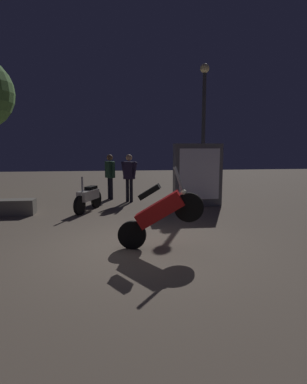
{
  "coord_description": "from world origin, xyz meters",
  "views": [
    {
      "loc": [
        -0.38,
        -5.97,
        2.01
      ],
      "look_at": [
        0.47,
        0.82,
        1.0
      ],
      "focal_mm": 29.07,
      "sensor_mm": 36.0,
      "label": 1
    }
  ],
  "objects_px": {
    "motorcycle_white_parked_left": "(88,197)",
    "streetlamp_near": "(204,114)",
    "motorcycle_red_foreground": "(160,213)",
    "person_rider_beside": "(110,173)",
    "person_bystander_far": "(129,174)",
    "streetlamp_far": "(204,113)",
    "kiosk_billboard": "(197,175)"
  },
  "relations": [
    {
      "from": "streetlamp_near",
      "to": "streetlamp_far",
      "type": "bearing_deg",
      "value": 73.34
    },
    {
      "from": "streetlamp_near",
      "to": "streetlamp_far",
      "type": "height_order",
      "value": "streetlamp_far"
    },
    {
      "from": "motorcycle_red_foreground",
      "to": "person_rider_beside",
      "type": "height_order",
      "value": "person_rider_beside"
    },
    {
      "from": "motorcycle_red_foreground",
      "to": "kiosk_billboard",
      "type": "relative_size",
      "value": 0.78
    },
    {
      "from": "motorcycle_red_foreground",
      "to": "kiosk_billboard",
      "type": "bearing_deg",
      "value": 80.66
    },
    {
      "from": "motorcycle_white_parked_left",
      "to": "streetlamp_near",
      "type": "xyz_separation_m",
      "value": [
        4.35,
        2.48,
        2.83
      ]
    },
    {
      "from": "motorcycle_red_foreground",
      "to": "person_rider_beside",
      "type": "bearing_deg",
      "value": 113.8
    },
    {
      "from": "motorcycle_red_foreground",
      "to": "kiosk_billboard",
      "type": "xyz_separation_m",
      "value": [
        1.94,
        4.44,
        0.31
      ]
    },
    {
      "from": "person_rider_beside",
      "to": "streetlamp_near",
      "type": "relative_size",
      "value": 0.33
    },
    {
      "from": "person_bystander_far",
      "to": "streetlamp_near",
      "type": "xyz_separation_m",
      "value": [
        3.0,
        1.01,
        2.24
      ]
    },
    {
      "from": "person_bystander_far",
      "to": "streetlamp_near",
      "type": "height_order",
      "value": "streetlamp_near"
    },
    {
      "from": "person_bystander_far",
      "to": "streetlamp_near",
      "type": "relative_size",
      "value": 0.33
    },
    {
      "from": "streetlamp_far",
      "to": "kiosk_billboard",
      "type": "distance_m",
      "value": 4.89
    },
    {
      "from": "person_bystander_far",
      "to": "motorcycle_white_parked_left",
      "type": "bearing_deg",
      "value": 171.79
    },
    {
      "from": "motorcycle_white_parked_left",
      "to": "kiosk_billboard",
      "type": "relative_size",
      "value": 0.75
    },
    {
      "from": "streetlamp_far",
      "to": "person_bystander_far",
      "type": "bearing_deg",
      "value": -140.01
    },
    {
      "from": "person_rider_beside",
      "to": "motorcycle_red_foreground",
      "type": "bearing_deg",
      "value": 69.9
    },
    {
      "from": "motorcycle_red_foreground",
      "to": "person_rider_beside",
      "type": "relative_size",
      "value": 0.96
    },
    {
      "from": "kiosk_billboard",
      "to": "streetlamp_far",
      "type": "bearing_deg",
      "value": -107.75
    },
    {
      "from": "motorcycle_white_parked_left",
      "to": "person_rider_beside",
      "type": "bearing_deg",
      "value": -173.86
    },
    {
      "from": "person_bystander_far",
      "to": "streetlamp_far",
      "type": "height_order",
      "value": "streetlamp_far"
    },
    {
      "from": "motorcycle_white_parked_left",
      "to": "person_rider_beside",
      "type": "xyz_separation_m",
      "value": [
        0.65,
        2.14,
        0.58
      ]
    },
    {
      "from": "person_rider_beside",
      "to": "kiosk_billboard",
      "type": "bearing_deg",
      "value": 121.4
    },
    {
      "from": "motorcycle_red_foreground",
      "to": "streetlamp_near",
      "type": "bearing_deg",
      "value": 81.6
    },
    {
      "from": "motorcycle_white_parked_left",
      "to": "person_rider_beside",
      "type": "relative_size",
      "value": 0.92
    },
    {
      "from": "kiosk_billboard",
      "to": "motorcycle_white_parked_left",
      "type": "bearing_deg",
      "value": 8.81
    },
    {
      "from": "motorcycle_white_parked_left",
      "to": "person_bystander_far",
      "type": "distance_m",
      "value": 2.08
    },
    {
      "from": "streetlamp_near",
      "to": "kiosk_billboard",
      "type": "relative_size",
      "value": 2.46
    },
    {
      "from": "motorcycle_red_foreground",
      "to": "streetlamp_far",
      "type": "xyz_separation_m",
      "value": [
        3.28,
        8.43,
        2.79
      ]
    },
    {
      "from": "streetlamp_far",
      "to": "kiosk_billboard",
      "type": "height_order",
      "value": "streetlamp_far"
    },
    {
      "from": "motorcycle_white_parked_left",
      "to": "person_bystander_far",
      "type": "bearing_deg",
      "value": 160.64
    },
    {
      "from": "motorcycle_red_foreground",
      "to": "streetlamp_near",
      "type": "relative_size",
      "value": 0.32
    }
  ]
}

